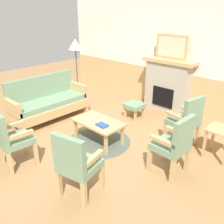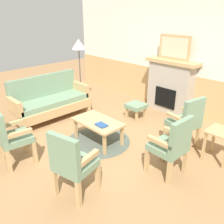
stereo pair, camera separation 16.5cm
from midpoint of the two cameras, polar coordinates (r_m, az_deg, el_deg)
The scene contains 15 objects.
ground_plane at distance 4.64m, azimuth -2.10°, elevation -7.46°, with size 14.00×14.00×0.00m, color #997047.
wall_back at distance 6.12m, azimuth 16.46°, elevation 12.47°, with size 7.20×0.14×2.70m.
fireplace at distance 6.06m, azimuth 14.55°, elevation 6.15°, with size 1.30×0.44×1.28m.
framed_picture at distance 5.87m, azimuth 15.47°, elevation 14.62°, with size 0.80×0.04×0.56m.
couch at distance 5.71m, azimuth -13.74°, elevation 2.42°, with size 0.70×1.80×0.98m.
coffee_table at distance 4.52m, azimuth -2.34°, elevation -2.77°, with size 0.96×0.56×0.44m.
round_rug at distance 4.70m, azimuth -2.26°, elevation -6.95°, with size 1.24×1.24×0.01m, color #4C564C.
book_on_table at distance 4.31m, azimuth -1.44°, elevation -3.12°, with size 0.22×0.15×0.03m, color navy.
footstool at distance 5.58m, azimuth 6.61°, elevation 1.23°, with size 0.40×0.40×0.36m.
armchair_near_fireplace at distance 3.70m, azimuth 15.41°, elevation -7.42°, with size 0.50×0.50×0.98m.
armchair_by_window_left at distance 4.52m, azimuth 18.38°, elevation -1.90°, with size 0.56×0.56×0.98m.
armchair_front_left at distance 4.12m, azimuth -22.19°, elevation -5.04°, with size 0.53×0.53×0.98m.
armchair_front_center at distance 3.23m, azimuth -8.15°, elevation -11.69°, with size 0.58×0.58×0.98m.
side_table at distance 4.38m, azimuth 25.61°, elevation -5.44°, with size 0.44×0.44×0.55m.
floor_lamp_by_couch at distance 6.34m, azimuth -7.18°, elevation 14.87°, with size 0.36×0.36×1.68m.
Camera 2 is at (3.03, -2.59, 2.39)m, focal length 38.28 mm.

